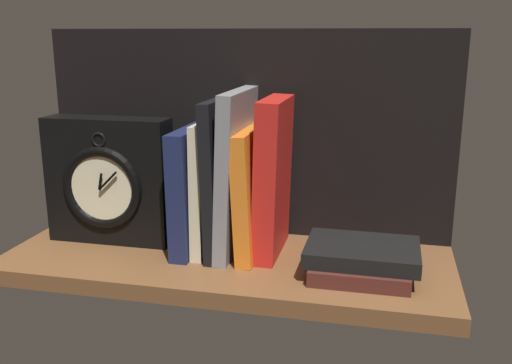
{
  "coord_description": "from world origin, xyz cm",
  "views": [
    {
      "loc": [
        23.03,
        -79.53,
        33.55
      ],
      "look_at": [
        3.92,
        3.38,
        11.25
      ],
      "focal_mm": 39.86,
      "sensor_mm": 36.0,
      "label": 1
    }
  ],
  "objects_px": {
    "book_navy_bierce": "(194,188)",
    "book_cream_twain": "(209,185)",
    "book_gray_chess": "(236,172)",
    "book_black_skeptic": "(222,175)",
    "book_red_requiem": "(273,177)",
    "book_orange_pandolfini": "(252,191)",
    "book_stack_side": "(361,259)",
    "framed_clock": "(108,181)"
  },
  "relations": [
    {
      "from": "book_navy_bierce",
      "to": "framed_clock",
      "type": "distance_m",
      "value": 0.14
    },
    {
      "from": "book_navy_bierce",
      "to": "book_cream_twain",
      "type": "xyz_separation_m",
      "value": [
        0.03,
        0.0,
        0.01
      ]
    },
    {
      "from": "book_red_requiem",
      "to": "framed_clock",
      "type": "distance_m",
      "value": 0.27
    },
    {
      "from": "book_red_requiem",
      "to": "book_stack_side",
      "type": "distance_m",
      "value": 0.18
    },
    {
      "from": "book_cream_twain",
      "to": "book_navy_bierce",
      "type": "bearing_deg",
      "value": 180.0
    },
    {
      "from": "book_gray_chess",
      "to": "book_stack_side",
      "type": "bearing_deg",
      "value": -15.82
    },
    {
      "from": "book_navy_bierce",
      "to": "book_red_requiem",
      "type": "distance_m",
      "value": 0.13
    },
    {
      "from": "book_orange_pandolfini",
      "to": "book_stack_side",
      "type": "xyz_separation_m",
      "value": [
        0.17,
        -0.06,
        -0.08
      ]
    },
    {
      "from": "book_black_skeptic",
      "to": "book_red_requiem",
      "type": "bearing_deg",
      "value": 0.0
    },
    {
      "from": "book_orange_pandolfini",
      "to": "framed_clock",
      "type": "relative_size",
      "value": 0.95
    },
    {
      "from": "book_cream_twain",
      "to": "book_red_requiem",
      "type": "distance_m",
      "value": 0.1
    },
    {
      "from": "framed_clock",
      "to": "book_stack_side",
      "type": "height_order",
      "value": "framed_clock"
    },
    {
      "from": "book_navy_bierce",
      "to": "book_gray_chess",
      "type": "bearing_deg",
      "value": 0.0
    },
    {
      "from": "book_orange_pandolfini",
      "to": "book_red_requiem",
      "type": "height_order",
      "value": "book_red_requiem"
    },
    {
      "from": "book_gray_chess",
      "to": "book_red_requiem",
      "type": "relative_size",
      "value": 1.04
    },
    {
      "from": "book_orange_pandolfini",
      "to": "framed_clock",
      "type": "distance_m",
      "value": 0.24
    },
    {
      "from": "book_black_skeptic",
      "to": "book_cream_twain",
      "type": "bearing_deg",
      "value": 180.0
    },
    {
      "from": "book_stack_side",
      "to": "book_orange_pandolfini",
      "type": "bearing_deg",
      "value": 161.95
    },
    {
      "from": "framed_clock",
      "to": "book_stack_side",
      "type": "xyz_separation_m",
      "value": [
        0.41,
        -0.05,
        -0.08
      ]
    },
    {
      "from": "book_navy_bierce",
      "to": "book_stack_side",
      "type": "xyz_separation_m",
      "value": [
        0.27,
        -0.06,
        -0.07
      ]
    },
    {
      "from": "book_black_skeptic",
      "to": "book_red_requiem",
      "type": "relative_size",
      "value": 0.99
    },
    {
      "from": "book_gray_chess",
      "to": "book_red_requiem",
      "type": "xyz_separation_m",
      "value": [
        0.06,
        0.0,
        -0.01
      ]
    },
    {
      "from": "book_black_skeptic",
      "to": "framed_clock",
      "type": "xyz_separation_m",
      "value": [
        -0.19,
        -0.01,
        -0.02
      ]
    },
    {
      "from": "book_cream_twain",
      "to": "book_stack_side",
      "type": "bearing_deg",
      "value": -13.05
    },
    {
      "from": "book_orange_pandolfini",
      "to": "book_red_requiem",
      "type": "bearing_deg",
      "value": 0.0
    },
    {
      "from": "book_cream_twain",
      "to": "book_gray_chess",
      "type": "relative_size",
      "value": 0.81
    },
    {
      "from": "book_navy_bierce",
      "to": "book_cream_twain",
      "type": "distance_m",
      "value": 0.03
    },
    {
      "from": "book_gray_chess",
      "to": "book_stack_side",
      "type": "relative_size",
      "value": 1.57
    },
    {
      "from": "book_cream_twain",
      "to": "book_black_skeptic",
      "type": "height_order",
      "value": "book_black_skeptic"
    },
    {
      "from": "book_cream_twain",
      "to": "book_black_skeptic",
      "type": "xyz_separation_m",
      "value": [
        0.02,
        0.0,
        0.02
      ]
    },
    {
      "from": "book_black_skeptic",
      "to": "book_gray_chess",
      "type": "distance_m",
      "value": 0.02
    },
    {
      "from": "book_black_skeptic",
      "to": "framed_clock",
      "type": "bearing_deg",
      "value": -176.54
    },
    {
      "from": "book_black_skeptic",
      "to": "framed_clock",
      "type": "height_order",
      "value": "book_black_skeptic"
    },
    {
      "from": "book_black_skeptic",
      "to": "book_gray_chess",
      "type": "bearing_deg",
      "value": 0.0
    },
    {
      "from": "book_black_skeptic",
      "to": "book_orange_pandolfini",
      "type": "bearing_deg",
      "value": 0.0
    },
    {
      "from": "book_navy_bierce",
      "to": "book_cream_twain",
      "type": "height_order",
      "value": "book_cream_twain"
    },
    {
      "from": "framed_clock",
      "to": "book_red_requiem",
      "type": "bearing_deg",
      "value": 2.42
    },
    {
      "from": "book_navy_bierce",
      "to": "book_stack_side",
      "type": "height_order",
      "value": "book_navy_bierce"
    },
    {
      "from": "book_gray_chess",
      "to": "book_orange_pandolfini",
      "type": "xyz_separation_m",
      "value": [
        0.03,
        0.0,
        -0.03
      ]
    },
    {
      "from": "book_cream_twain",
      "to": "book_orange_pandolfini",
      "type": "height_order",
      "value": "book_cream_twain"
    },
    {
      "from": "book_cream_twain",
      "to": "book_red_requiem",
      "type": "height_order",
      "value": "book_red_requiem"
    },
    {
      "from": "book_cream_twain",
      "to": "book_orange_pandolfini",
      "type": "bearing_deg",
      "value": 0.0
    }
  ]
}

